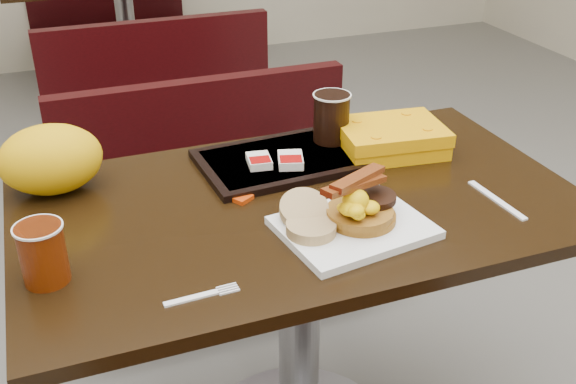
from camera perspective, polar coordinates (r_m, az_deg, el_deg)
name	(u,v)px	position (r m, az deg, el deg)	size (l,w,h in m)	color
table_near	(299,335)	(1.69, 0.94, -11.85)	(1.20, 0.70, 0.75)	black
bench_near_n	(221,206)	(2.24, -5.60, -1.13)	(1.00, 0.46, 0.72)	black
table_far	(128,44)	(3.97, -13.18, 11.96)	(1.20, 0.70, 0.75)	black
bench_far_s	(152,87)	(3.32, -11.26, 8.59)	(1.00, 0.46, 0.72)	black
bench_far_n	(111,16)	(4.65, -14.54, 14.01)	(1.00, 0.46, 0.72)	black
platter	(354,227)	(1.36, 5.49, -2.97)	(0.28, 0.22, 0.02)	white
pancake_stack	(361,214)	(1.37, 6.13, -1.82)	(0.14, 0.14, 0.03)	#965B19
sausage_patty	(374,197)	(1.38, 7.23, -0.46)	(0.09, 0.09, 0.01)	black
scrambled_eggs	(355,203)	(1.33, 5.64, -0.88)	(0.09, 0.08, 0.05)	#FFE305
bacon_strips	(355,184)	(1.33, 5.58, 0.70)	(0.17, 0.07, 0.01)	#450E04
muffin_bottom	(311,228)	(1.32, 1.94, -3.02)	(0.10, 0.10, 0.02)	tan
muffin_top	(304,209)	(1.36, 1.33, -1.45)	(0.10, 0.10, 0.02)	tan
coffee_cup_near	(43,254)	(1.27, -19.77, -4.88)	(0.08, 0.08, 0.11)	#8A2C05
fork	(191,298)	(1.19, -8.09, -8.77)	(0.13, 0.02, 0.00)	white
knife	(497,200)	(1.53, 17.01, -0.64)	(0.18, 0.01, 0.00)	white
condiment_syrup	(243,198)	(1.47, -3.78, -0.54)	(0.04, 0.03, 0.01)	#B73107
condiment_ketchup	(229,186)	(1.52, -4.94, 0.52)	(0.04, 0.03, 0.01)	#8C0504
tray	(278,161)	(1.62, -0.84, 2.62)	(0.36, 0.26, 0.02)	black
hashbrown_sleeve_left	(259,161)	(1.58, -2.43, 2.61)	(0.05, 0.07, 0.02)	silver
hashbrown_sleeve_right	(291,160)	(1.58, 0.21, 2.68)	(0.06, 0.08, 0.02)	silver
coffee_cup_far	(331,118)	(1.69, 3.64, 6.22)	(0.09, 0.09, 0.12)	black
clamshell	(391,138)	(1.70, 8.56, 4.47)	(0.25, 0.19, 0.07)	orange
paper_bag	(51,159)	(1.56, -19.19, 2.60)	(0.22, 0.16, 0.15)	#E49D07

